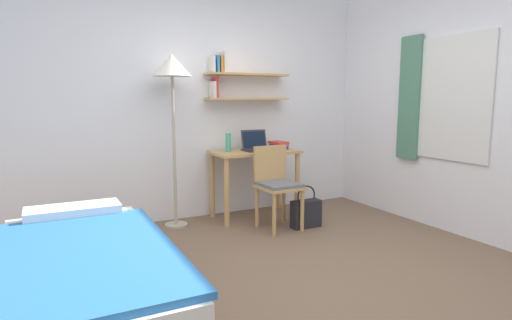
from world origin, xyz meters
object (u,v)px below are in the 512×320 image
at_px(standing_lamp, 172,75).
at_px(laptop, 256,145).
at_px(bed, 85,282).
at_px(water_bottle, 228,143).
at_px(desk, 255,165).
at_px(desk_chair, 277,182).
at_px(handbag, 306,213).
at_px(book_stack, 278,145).

height_order(standing_lamp, laptop, standing_lamp).
bearing_deg(bed, water_bottle, 44.29).
xyz_separation_m(standing_lamp, laptop, (0.94, -0.04, -0.76)).
distance_m(desk, laptop, 0.22).
distance_m(desk_chair, standing_lamp, 1.53).
height_order(bed, handbag, bed).
distance_m(desk, book_stack, 0.40).
xyz_separation_m(bed, desk_chair, (1.97, 1.10, 0.24)).
bearing_deg(laptop, bed, -141.14).
bearing_deg(laptop, handbag, -66.83).
distance_m(bed, desk, 2.55).
xyz_separation_m(water_bottle, handbag, (0.61, -0.64, -0.71)).
bearing_deg(desk, laptop, 23.66).
distance_m(water_bottle, handbag, 1.13).
height_order(standing_lamp, handbag, standing_lamp).
distance_m(bed, handbag, 2.45).
bearing_deg(bed, book_stack, 35.42).
xyz_separation_m(standing_lamp, book_stack, (1.25, 0.00, -0.78)).
bearing_deg(bed, desk_chair, 29.27).
xyz_separation_m(desk, water_bottle, (-0.32, 0.02, 0.26)).
xyz_separation_m(laptop, water_bottle, (-0.34, 0.01, 0.04)).
xyz_separation_m(desk, desk_chair, (0.01, -0.48, -0.12)).
height_order(standing_lamp, book_stack, standing_lamp).
xyz_separation_m(water_bottle, book_stack, (0.65, 0.03, -0.06)).
distance_m(desk, water_bottle, 0.41).
bearing_deg(desk, desk_chair, -88.71).
bearing_deg(book_stack, desk, -172.05).
xyz_separation_m(desk_chair, standing_lamp, (-0.93, 0.53, 1.10)).
distance_m(book_stack, handbag, 0.93).
bearing_deg(water_bottle, standing_lamp, 177.39).
distance_m(bed, desk_chair, 2.27).
height_order(desk, handbag, desk).
xyz_separation_m(bed, standing_lamp, (1.04, 1.63, 1.34)).
distance_m(laptop, book_stack, 0.32).
bearing_deg(book_stack, water_bottle, -177.36).
height_order(desk, standing_lamp, standing_lamp).
bearing_deg(bed, standing_lamp, 57.44).
bearing_deg(standing_lamp, desk_chair, -29.53).
xyz_separation_m(desk_chair, handbag, (0.28, -0.14, -0.33)).
bearing_deg(bed, desk, 38.99).
xyz_separation_m(desk, handbag, (0.29, -0.62, -0.45)).
relative_size(desk, book_stack, 3.78).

